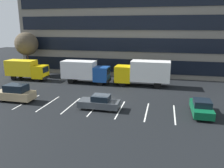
% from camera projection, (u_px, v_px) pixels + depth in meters
% --- Properties ---
extents(ground_plane, '(120.00, 120.00, 0.00)m').
position_uv_depth(ground_plane, '(103.00, 99.00, 27.60)').
color(ground_plane, black).
extents(office_building, '(39.04, 10.33, 18.00)m').
position_uv_depth(office_building, '(128.00, 24.00, 42.31)').
color(office_building, slate).
rests_on(office_building, ground_plane).
extents(lot_markings, '(16.94, 5.40, 0.01)m').
position_uv_depth(lot_markings, '(95.00, 107.00, 24.61)').
color(lot_markings, silver).
rests_on(lot_markings, ground_plane).
extents(box_truck_yellow, '(8.11, 2.68, 3.76)m').
position_uv_depth(box_truck_yellow, '(143.00, 72.00, 33.03)').
color(box_truck_yellow, yellow).
rests_on(box_truck_yellow, ground_plane).
extents(box_truck_blue, '(7.44, 2.46, 3.45)m').
position_uv_depth(box_truck_blue, '(85.00, 71.00, 34.81)').
color(box_truck_blue, '#194799').
rests_on(box_truck_blue, ground_plane).
extents(box_truck_yellow_all, '(6.96, 2.31, 3.23)m').
position_uv_depth(box_truck_yellow_all, '(26.00, 69.00, 37.02)').
color(box_truck_yellow_all, yellow).
rests_on(box_truck_yellow_all, ground_plane).
extents(sedan_forest, '(1.85, 4.41, 1.58)m').
position_uv_depth(sedan_forest, '(201.00, 108.00, 22.44)').
color(sedan_forest, '#0C5933').
rests_on(sedan_forest, ground_plane).
extents(sedan_charcoal, '(4.35, 1.82, 1.56)m').
position_uv_depth(sedan_charcoal, '(100.00, 102.00, 23.97)').
color(sedan_charcoal, '#474C51').
rests_on(sedan_charcoal, ground_plane).
extents(suv_tan, '(4.50, 1.91, 2.04)m').
position_uv_depth(suv_tan, '(15.00, 93.00, 26.49)').
color(suv_tan, tan).
rests_on(suv_tan, ground_plane).
extents(bare_tree, '(4.08, 4.08, 7.65)m').
position_uv_depth(bare_tree, '(27.00, 44.00, 40.08)').
color(bare_tree, '#473323').
rests_on(bare_tree, ground_plane).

